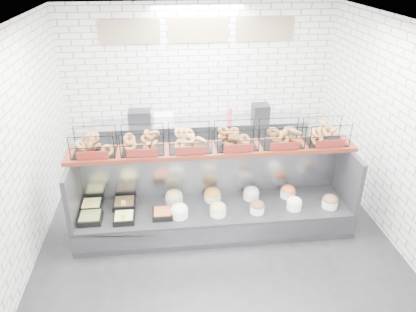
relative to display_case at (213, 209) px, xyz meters
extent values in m
plane|color=black|center=(0.01, -0.34, -0.33)|extent=(5.50, 5.50, 0.00)
cube|color=white|center=(0.01, 2.41, 1.17)|extent=(5.00, 0.02, 3.00)
cube|color=white|center=(-2.49, -0.34, 1.17)|extent=(0.02, 5.50, 3.00)
cube|color=white|center=(2.51, -0.34, 1.17)|extent=(0.02, 5.50, 3.00)
cube|color=white|center=(0.01, -0.34, 2.67)|extent=(5.00, 5.50, 0.02)
cube|color=tan|center=(-1.19, 2.38, 2.17)|extent=(1.05, 0.03, 0.42)
cube|color=tan|center=(0.01, 2.38, 2.17)|extent=(1.05, 0.03, 0.42)
cube|color=tan|center=(1.21, 2.38, 2.17)|extent=(1.05, 0.03, 0.42)
cube|color=black|center=(0.01, -0.04, -0.13)|extent=(4.00, 0.90, 0.40)
cube|color=#93969B|center=(0.01, -0.48, -0.11)|extent=(4.00, 0.03, 0.28)
cube|color=#93969B|center=(0.01, 0.37, 0.47)|extent=(4.00, 0.08, 0.80)
cube|color=black|center=(-1.96, -0.04, 0.47)|extent=(0.06, 0.90, 0.80)
cube|color=black|center=(1.98, -0.04, 0.47)|extent=(0.06, 0.90, 0.80)
cube|color=black|center=(-1.75, -0.19, 0.11)|extent=(0.32, 0.32, 0.08)
cube|color=olive|center=(-1.75, -0.19, 0.15)|extent=(0.27, 0.27, 0.04)
cube|color=#E6BA50|center=(-1.75, -0.31, 0.20)|extent=(0.06, 0.01, 0.08)
cube|color=black|center=(-1.77, 0.13, 0.11)|extent=(0.29, 0.29, 0.08)
cube|color=#F2EE7B|center=(-1.77, 0.13, 0.15)|extent=(0.25, 0.25, 0.04)
cube|color=#E6BA50|center=(-1.77, 0.03, 0.20)|extent=(0.06, 0.01, 0.08)
cube|color=black|center=(-1.28, -0.24, 0.11)|extent=(0.29, 0.29, 0.08)
cube|color=#E5E275|center=(-1.28, -0.24, 0.15)|extent=(0.24, 0.24, 0.04)
cube|color=#E6BA50|center=(-1.28, -0.34, 0.20)|extent=(0.06, 0.01, 0.08)
cube|color=black|center=(-1.30, 0.12, 0.11)|extent=(0.32, 0.32, 0.08)
cube|color=brown|center=(-1.30, 0.12, 0.15)|extent=(0.27, 0.27, 0.04)
cube|color=#E6BA50|center=(-1.30, 0.01, 0.20)|extent=(0.06, 0.01, 0.08)
cube|color=black|center=(-0.75, -0.20, 0.11)|extent=(0.28, 0.28, 0.08)
cube|color=#DF5E2F|center=(-0.75, -0.20, 0.15)|extent=(0.24, 0.24, 0.04)
cube|color=#E6BA50|center=(-0.75, -0.30, 0.20)|extent=(0.06, 0.01, 0.08)
cylinder|color=white|center=(-0.51, -0.22, 0.13)|extent=(0.25, 0.25, 0.11)
ellipsoid|color=white|center=(-0.51, -0.22, 0.19)|extent=(0.25, 0.25, 0.17)
cylinder|color=white|center=(-0.58, 0.15, 0.13)|extent=(0.26, 0.26, 0.11)
ellipsoid|color=#D1C380|center=(-0.58, 0.15, 0.19)|extent=(0.26, 0.26, 0.18)
cylinder|color=white|center=(0.03, -0.24, 0.13)|extent=(0.23, 0.23, 0.11)
ellipsoid|color=#CFC56A|center=(0.03, -0.24, 0.19)|extent=(0.23, 0.23, 0.16)
cylinder|color=white|center=(0.00, 0.14, 0.13)|extent=(0.25, 0.25, 0.11)
ellipsoid|color=orange|center=(0.00, 0.14, 0.19)|extent=(0.25, 0.25, 0.17)
cylinder|color=white|center=(0.60, -0.24, 0.13)|extent=(0.21, 0.21, 0.11)
ellipsoid|color=brown|center=(0.60, -0.24, 0.19)|extent=(0.21, 0.21, 0.14)
cylinder|color=white|center=(0.59, 0.12, 0.13)|extent=(0.24, 0.24, 0.11)
ellipsoid|color=silver|center=(0.59, 0.12, 0.19)|extent=(0.23, 0.23, 0.16)
cylinder|color=white|center=(1.15, -0.21, 0.13)|extent=(0.22, 0.22, 0.11)
ellipsoid|color=white|center=(1.15, -0.21, 0.19)|extent=(0.22, 0.22, 0.15)
cylinder|color=white|center=(1.15, 0.11, 0.13)|extent=(0.23, 0.23, 0.11)
ellipsoid|color=orange|center=(1.15, 0.11, 0.19)|extent=(0.22, 0.22, 0.15)
cylinder|color=white|center=(1.69, -0.22, 0.13)|extent=(0.23, 0.23, 0.11)
ellipsoid|color=brown|center=(1.69, -0.22, 0.19)|extent=(0.23, 0.23, 0.16)
cube|color=#41160D|center=(0.01, 0.18, 0.90)|extent=(4.10, 0.50, 0.06)
cube|color=black|center=(-1.63, 0.18, 1.10)|extent=(0.60, 0.38, 0.34)
cube|color=#5A1510|center=(-1.63, -0.03, 1.00)|extent=(0.42, 0.02, 0.11)
cube|color=black|center=(-0.97, 0.18, 1.10)|extent=(0.60, 0.38, 0.34)
cube|color=#5A1510|center=(-0.97, -0.03, 1.00)|extent=(0.42, 0.02, 0.11)
cube|color=black|center=(-0.32, 0.18, 1.10)|extent=(0.60, 0.38, 0.34)
cube|color=#5A1510|center=(-0.32, -0.03, 1.00)|extent=(0.42, 0.02, 0.11)
cube|color=black|center=(0.34, 0.18, 1.10)|extent=(0.60, 0.38, 0.34)
cube|color=#5A1510|center=(0.34, -0.03, 1.00)|extent=(0.42, 0.02, 0.11)
cube|color=black|center=(1.00, 0.18, 1.10)|extent=(0.60, 0.38, 0.34)
cube|color=#5A1510|center=(1.00, -0.03, 1.00)|extent=(0.42, 0.02, 0.11)
cube|color=black|center=(1.65, 0.18, 1.10)|extent=(0.60, 0.38, 0.34)
cube|color=#5A1510|center=(1.65, -0.03, 1.00)|extent=(0.42, 0.02, 0.11)
cube|color=#93969B|center=(0.01, 2.09, 0.12)|extent=(4.00, 0.60, 0.90)
cube|color=black|center=(-1.12, 2.12, 0.69)|extent=(0.40, 0.30, 0.24)
cube|color=silver|center=(-0.68, 2.05, 0.66)|extent=(0.35, 0.28, 0.18)
cylinder|color=#DD374A|center=(0.57, 2.12, 0.68)|extent=(0.09, 0.09, 0.22)
cube|color=black|center=(1.14, 2.04, 0.72)|extent=(0.30, 0.30, 0.30)
camera|label=1|loc=(-0.63, -4.97, 3.43)|focal=35.00mm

